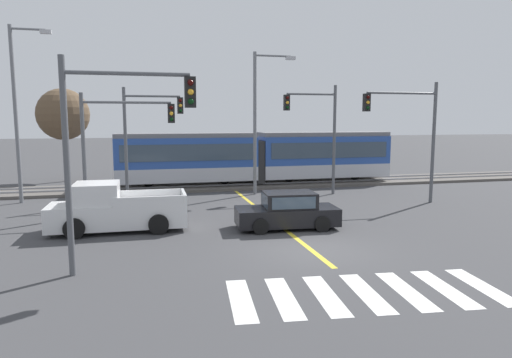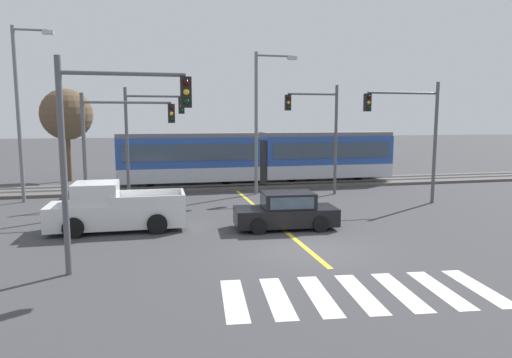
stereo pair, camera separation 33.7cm
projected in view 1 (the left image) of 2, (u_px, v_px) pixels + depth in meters
The scene contains 23 objects.
ground_plane at pixel (310, 249), 15.96m from camera, with size 200.00×200.00×0.00m, color #3D3D3F.
track_bed at pixel (230, 185), 30.62m from camera, with size 120.00×4.00×0.18m, color #56514C.
rail_near at pixel (232, 185), 29.91m from camera, with size 120.00×0.08×0.10m, color #939399.
rail_far at pixel (228, 182), 31.30m from camera, with size 120.00×0.08×0.10m, color #939399.
light_rail_tram at pixel (257, 156), 30.81m from camera, with size 18.50×2.64×3.43m.
crosswalk_stripe_0 at pixel (241, 300), 11.47m from camera, with size 0.56×2.80×0.01m, color silver.
crosswalk_stripe_1 at pixel (284, 297), 11.62m from camera, with size 0.56×2.80×0.01m, color silver.
crosswalk_stripe_2 at pixel (325, 295), 11.78m from camera, with size 0.56×2.80×0.01m, color silver.
crosswalk_stripe_3 at pixel (366, 293), 11.93m from camera, with size 0.56×2.80×0.01m, color silver.
crosswalk_stripe_4 at pixel (406, 290), 12.08m from camera, with size 0.56×2.80×0.01m, color silver.
crosswalk_stripe_5 at pixel (444, 288), 12.24m from camera, with size 0.56×2.80×0.01m, color silver.
crosswalk_stripe_6 at pixel (482, 286), 12.39m from camera, with size 0.56×2.80×0.01m, color silver.
lane_centre_line at pixel (268, 216), 21.28m from camera, with size 0.20×15.43×0.01m, color gold.
sedan_crossing at pixel (287, 212), 18.90m from camera, with size 4.31×2.15×1.52m.
pickup_truck at pixel (115, 210), 18.47m from camera, with size 5.43×2.29×1.98m.
traffic_light_mid_right at pixel (411, 125), 24.00m from camera, with size 4.25×0.38×6.45m.
traffic_light_far_left at pixel (145, 127), 25.02m from camera, with size 3.25×0.38×6.22m.
traffic_light_near_left at pixel (111, 133), 13.02m from camera, with size 3.75×0.38×6.26m.
traffic_light_far_right at pixel (318, 124), 26.88m from camera, with size 3.25×0.38×6.49m.
traffic_light_mid_left at pixel (117, 134), 21.14m from camera, with size 4.25×0.38×5.70m.
street_lamp_west at pixel (19, 105), 24.06m from camera, with size 2.09×0.28×9.36m.
street_lamp_centre at pixel (259, 114), 27.02m from camera, with size 2.56×0.28×8.40m.
bare_tree_far_west at pixel (63, 115), 32.54m from camera, with size 3.66×3.66×6.68m.
Camera 1 is at (-5.53, -14.60, 4.52)m, focal length 32.00 mm.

